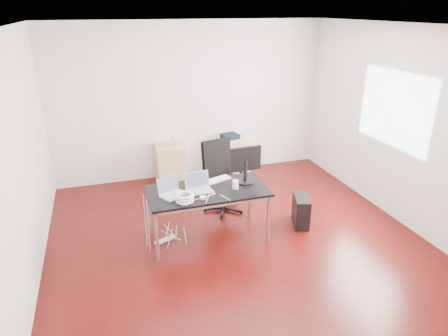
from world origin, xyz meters
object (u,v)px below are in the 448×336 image
object	(u,v)px
office_chair	(221,173)
filing_cabinet_right	(233,156)
filing_cabinet_left	(170,163)
pc_tower	(301,210)
desk	(208,193)

from	to	relation	value
office_chair	filing_cabinet_right	xyz separation A→B (m)	(0.64, 1.28, -0.26)
office_chair	filing_cabinet_right	size ratio (longest dim) A/B	1.54
filing_cabinet_left	pc_tower	bearing A→B (deg)	-54.08
desk	filing_cabinet_right	bearing A→B (deg)	62.51
desk	office_chair	world-z (taller)	office_chair
office_chair	filing_cabinet_left	size ratio (longest dim) A/B	1.54
office_chair	filing_cabinet_left	distance (m)	1.43
office_chair	pc_tower	xyz separation A→B (m)	(0.96, -0.84, -0.39)
filing_cabinet_left	filing_cabinet_right	bearing A→B (deg)	0.00
filing_cabinet_right	desk	bearing A→B (deg)	-117.49
office_chair	filing_cabinet_left	xyz separation A→B (m)	(-0.57, 1.28, -0.26)
pc_tower	desk	bearing A→B (deg)	-163.64
filing_cabinet_left	office_chair	bearing A→B (deg)	-65.80
desk	office_chair	size ratio (longest dim) A/B	1.48
office_chair	desk	bearing A→B (deg)	-129.73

